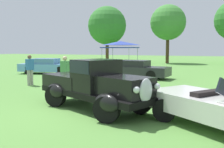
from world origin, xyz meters
The scene contains 9 objects.
ground_plane centered at (0.00, 0.00, 0.00)m, with size 120.00×120.00×0.00m, color #568C3D.
feature_pickup_truck centered at (0.48, 0.36, 0.87)m, with size 4.75×3.20×1.70m.
show_car_skyblue centered at (-8.41, 9.61, 0.60)m, with size 4.71×2.60×1.22m.
show_car_charcoal centered at (-0.95, 9.54, 0.60)m, with size 4.70×2.13×1.22m.
spectator_between_cars centered at (-2.44, 3.04, 0.91)m, with size 0.43×0.29×1.69m.
spectator_far_side centered at (-5.33, 3.96, 0.91)m, with size 0.33×0.45×1.69m.
canopy_tent_left_field centered at (-4.31, 15.44, 2.42)m, with size 2.94×2.94×2.71m.
treeline_far_left centered at (-9.66, 24.54, 5.05)m, with size 5.16×5.16×7.65m.
treeline_mid_left centered at (-1.98, 27.30, 5.42)m, with size 4.71×4.71×7.80m.
Camera 1 is at (4.22, -7.14, 2.09)m, focal length 40.45 mm.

